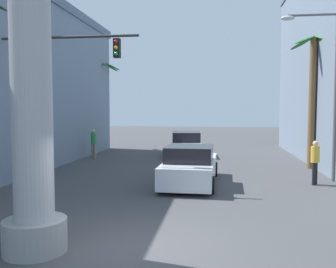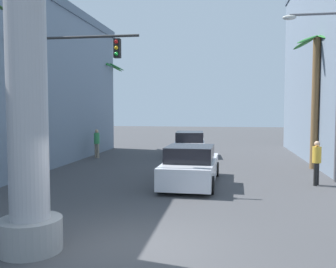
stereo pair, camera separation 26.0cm
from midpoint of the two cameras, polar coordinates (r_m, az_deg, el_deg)
The scene contains 9 objects.
ground_plane at distance 18.22m, azimuth 1.47°, elevation -5.66°, with size 90.20×90.20×0.00m, color #424244.
street_lamp at distance 16.78m, azimuth 22.69°, elevation 7.71°, with size 2.34×0.28×6.99m.
traffic_light_mast at distance 15.21m, azimuth -19.08°, elevation 7.86°, with size 5.58×0.32×5.79m.
car_lead at distance 15.08m, azimuth 2.91°, elevation -4.96°, with size 2.15×5.08×1.56m.
car_far at distance 23.79m, azimuth 2.55°, elevation -1.63°, with size 2.26×4.65×1.56m.
palm_tree_mid_right at distance 20.08m, azimuth 20.86°, elevation 6.65°, with size 2.62×2.78×6.68m.
palm_tree_far_left at distance 28.40m, azimuth -10.91°, elevation 7.41°, with size 3.48×3.48×6.68m.
pedestrian_mid_right at distance 15.87m, azimuth 21.07°, elevation -3.59°, with size 0.47×0.47×1.75m.
pedestrian_far_left at distance 23.21m, azimuth -11.57°, elevation -1.11°, with size 0.45×0.45×1.76m.
Camera 1 is at (1.87, -7.88, 3.02)m, focal length 40.00 mm.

